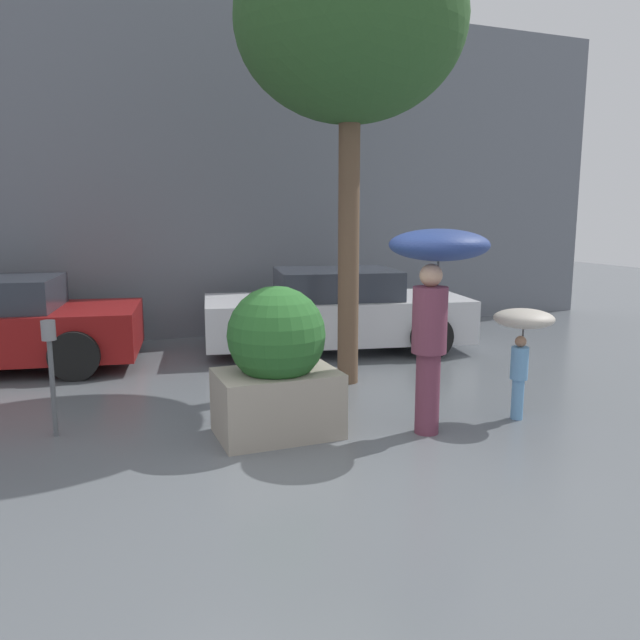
# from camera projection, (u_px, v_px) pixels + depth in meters

# --- Properties ---
(ground_plane) EXTENTS (40.00, 40.00, 0.00)m
(ground_plane) POSITION_uv_depth(u_px,v_px,m) (304.00, 470.00, 5.57)
(ground_plane) COLOR slate
(building_facade) EXTENTS (18.00, 0.30, 6.00)m
(building_facade) POSITION_uv_depth(u_px,v_px,m) (177.00, 170.00, 11.01)
(building_facade) COLOR slate
(building_facade) RESTS_ON ground
(planter_box) EXTENTS (1.23, 1.00, 1.54)m
(planter_box) POSITION_uv_depth(u_px,v_px,m) (277.00, 363.00, 6.32)
(planter_box) COLOR #9E9384
(planter_box) RESTS_ON ground
(person_adult) EXTENTS (1.02, 1.02, 2.11)m
(person_adult) POSITION_uv_depth(u_px,v_px,m) (436.00, 275.00, 6.31)
(person_adult) COLOR brown
(person_adult) RESTS_ON ground
(person_child) EXTENTS (0.65, 0.65, 1.23)m
(person_child) POSITION_uv_depth(u_px,v_px,m) (523.00, 330.00, 6.83)
(person_child) COLOR #669ED1
(person_child) RESTS_ON ground
(parked_car_near) EXTENTS (4.57, 2.68, 1.34)m
(parked_car_near) POSITION_uv_depth(u_px,v_px,m) (336.00, 312.00, 10.38)
(parked_car_near) COLOR silver
(parked_car_near) RESTS_ON ground
(street_tree) EXTENTS (2.88, 2.88, 5.82)m
(street_tree) POSITION_uv_depth(u_px,v_px,m) (350.00, 24.00, 7.66)
(street_tree) COLOR brown
(street_tree) RESTS_ON ground
(parking_meter) EXTENTS (0.14, 0.14, 1.20)m
(parking_meter) POSITION_uv_depth(u_px,v_px,m) (50.00, 353.00, 6.26)
(parking_meter) COLOR #595B60
(parking_meter) RESTS_ON ground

